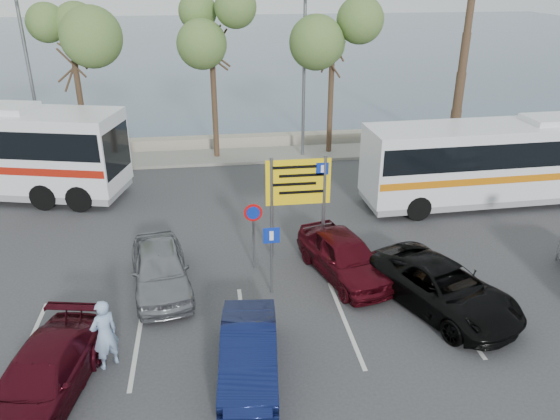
{
  "coord_description": "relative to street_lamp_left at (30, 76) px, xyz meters",
  "views": [
    {
      "loc": [
        -1.89,
        -13.54,
        9.32
      ],
      "look_at": [
        0.36,
        3.0,
        1.8
      ],
      "focal_mm": 35.0,
      "sensor_mm": 36.0,
      "label": 1
    }
  ],
  "objects": [
    {
      "name": "ground",
      "position": [
        10.0,
        -13.52,
        -4.6
      ],
      "size": [
        120.0,
        120.0,
        0.0
      ],
      "primitive_type": "plane",
      "color": "#343437",
      "rests_on": "ground"
    },
    {
      "name": "kerb_strip",
      "position": [
        10.0,
        0.48,
        -4.52
      ],
      "size": [
        44.0,
        2.4,
        0.15
      ],
      "primitive_type": "cube",
      "color": "gray",
      "rests_on": "ground"
    },
    {
      "name": "seawall",
      "position": [
        10.0,
        2.48,
        -4.3
      ],
      "size": [
        48.0,
        0.8,
        0.6
      ],
      "primitive_type": "cube",
      "color": "gray",
      "rests_on": "ground"
    },
    {
      "name": "sea",
      "position": [
        10.0,
        46.48,
        -4.59
      ],
      "size": [
        140.0,
        140.0,
        0.0
      ],
      "primitive_type": "plane",
      "color": "#466371",
      "rests_on": "ground"
    },
    {
      "name": "tree_left",
      "position": [
        2.0,
        0.48,
        1.41
      ],
      "size": [
        3.2,
        3.2,
        7.2
      ],
      "color": "#382619",
      "rests_on": "kerb_strip"
    },
    {
      "name": "tree_mid",
      "position": [
        8.5,
        0.48,
        2.06
      ],
      "size": [
        3.2,
        3.2,
        8.0
      ],
      "color": "#382619",
      "rests_on": "kerb_strip"
    },
    {
      "name": "tree_right",
      "position": [
        14.5,
        0.48,
        1.57
      ],
      "size": [
        3.2,
        3.2,
        7.4
      ],
      "color": "#382619",
      "rests_on": "kerb_strip"
    },
    {
      "name": "street_lamp_left",
      "position": [
        0.0,
        0.0,
        0.0
      ],
      "size": [
        0.45,
        1.15,
        8.01
      ],
      "color": "slate",
      "rests_on": "kerb_strip"
    },
    {
      "name": "street_lamp_right",
      "position": [
        13.0,
        0.0,
        0.0
      ],
      "size": [
        0.45,
        1.15,
        8.01
      ],
      "color": "slate",
      "rests_on": "kerb_strip"
    },
    {
      "name": "direction_sign",
      "position": [
        11.0,
        -10.32,
        -2.17
      ],
      "size": [
        2.2,
        0.12,
        3.6
      ],
      "color": "slate",
      "rests_on": "ground"
    },
    {
      "name": "sign_no_stop",
      "position": [
        9.4,
        -11.13,
        -3.02
      ],
      "size": [
        0.6,
        0.08,
        2.35
      ],
      "color": "slate",
      "rests_on": "ground"
    },
    {
      "name": "sign_parking",
      "position": [
        9.8,
        -12.73,
        -3.13
      ],
      "size": [
        0.5,
        0.07,
        2.25
      ],
      "color": "slate",
      "rests_on": "ground"
    },
    {
      "name": "lane_markings",
      "position": [
        8.86,
        -14.52,
        -4.6
      ],
      "size": [
        12.02,
        4.2,
        0.01
      ],
      "primitive_type": null,
      "color": "silver",
      "rests_on": "ground"
    },
    {
      "name": "coach_bus_right",
      "position": [
        20.28,
        -6.94,
        -2.9
      ],
      "size": [
        11.83,
        2.94,
        3.66
      ],
      "color": "white",
      "rests_on": "ground"
    },
    {
      "name": "car_silver_a",
      "position": [
        6.4,
        -12.02,
        -3.88
      ],
      "size": [
        2.3,
        4.41,
        1.43
      ],
      "primitive_type": "imported",
      "rotation": [
        0.0,
        0.0,
        0.15
      ],
      "color": "gray",
      "rests_on": "ground"
    },
    {
      "name": "car_blue",
      "position": [
        8.8,
        -16.32,
        -3.95
      ],
      "size": [
        1.72,
        4.03,
        1.29
      ],
      "primitive_type": "imported",
      "rotation": [
        0.0,
        0.0,
        -0.09
      ],
      "color": "#0E1641",
      "rests_on": "ground"
    },
    {
      "name": "car_maroon",
      "position": [
        4.0,
        -16.57,
        -3.96
      ],
      "size": [
        2.63,
        4.7,
        1.29
      ],
      "primitive_type": "imported",
      "rotation": [
        0.0,
        0.0,
        -0.2
      ],
      "color": "#440B16",
      "rests_on": "ground"
    },
    {
      "name": "car_red",
      "position": [
        12.26,
        -12.02,
        -3.87
      ],
      "size": [
        2.81,
        4.59,
        1.46
      ],
      "primitive_type": "imported",
      "rotation": [
        0.0,
        0.0,
        0.27
      ],
      "color": "#490A13",
      "rests_on": "ground"
    },
    {
      "name": "suv_black",
      "position": [
        14.66,
        -14.17,
        -3.91
      ],
      "size": [
        4.1,
        5.47,
        1.38
      ],
      "primitive_type": "imported",
      "rotation": [
        0.0,
        0.0,
        0.41
      ],
      "color": "black",
      "rests_on": "ground"
    },
    {
      "name": "pedestrian_near",
      "position": [
        5.29,
        -15.52,
        -3.64
      ],
      "size": [
        0.84,
        0.79,
        1.92
      ],
      "primitive_type": "imported",
      "rotation": [
        0.0,
        0.0,
        3.81
      ],
      "color": "#8FAAD0",
      "rests_on": "ground"
    },
    {
      "name": "pedestrian_far",
      "position": [
        15.48,
        -7.02,
        -3.75
      ],
      "size": [
        0.87,
        0.99,
        1.71
      ],
      "primitive_type": "imported",
      "rotation": [
        0.0,
        0.0,
        1.89
      ],
      "color": "#2F3346",
      "rests_on": "ground"
    }
  ]
}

